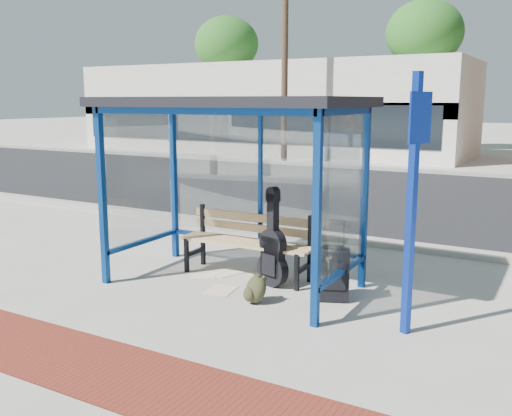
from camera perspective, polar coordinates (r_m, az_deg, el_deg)
The scene contains 19 objects.
ground at distance 7.54m, azimuth -2.37°, elevation -7.67°, with size 120.00×120.00×0.00m, color #B2ADA0.
brick_paver_strip at distance 5.66m, azimuth -16.86°, elevation -14.55°, with size 60.00×1.00×0.01m, color maroon.
curb_near at distance 10.01m, azimuth 6.43°, elevation -2.74°, with size 60.00×0.25×0.12m, color gray.
street_asphalt at distance 14.77m, azimuth 14.24°, elevation 1.13°, with size 60.00×10.00×0.00m, color black.
curb_far at distance 19.68m, azimuth 18.22°, elevation 3.42°, with size 60.00×0.25×0.12m, color gray.
far_sidewalk at distance 21.54m, azimuth 19.23°, elevation 3.79°, with size 60.00×4.00×0.01m, color #B2ADA0.
bus_shelter at distance 7.22m, azimuth -2.20°, elevation 8.27°, with size 3.30×1.80×2.42m.
storefront_white at distance 27.25m, azimuth 1.53°, elevation 9.92°, with size 18.00×6.04×4.00m.
tree_left at distance 33.38m, azimuth -2.96°, elevation 15.99°, with size 3.60×3.60×7.03m.
tree_mid at distance 29.04m, azimuth 16.50°, elevation 16.37°, with size 3.60×3.60×7.03m.
utility_pole_west at distance 21.86m, azimuth 2.90°, elevation 15.24°, with size 1.60×0.24×8.00m.
bench at distance 7.80m, azimuth -0.73°, elevation -3.14°, with size 1.92×0.49×0.90m.
guitar_bag at distance 7.36m, azimuth 1.68°, elevation -4.48°, with size 0.47×0.25×1.23m.
suitcase at distance 6.95m, azimuth 7.64°, elevation -6.62°, with size 0.46×0.38×0.69m.
backpack at distance 6.84m, azimuth -0.10°, elevation -8.18°, with size 0.35×0.33×0.34m.
sign_post at distance 5.86m, azimuth 15.42°, elevation 1.64°, with size 0.17×0.32×2.65m.
newspaper_a at distance 7.91m, azimuth -5.33°, elevation -6.81°, with size 0.33×0.26×0.01m, color white.
newspaper_b at distance 7.33m, azimuth -3.55°, elevation -8.20°, with size 0.42×0.33×0.01m, color white.
newspaper_c at distance 8.04m, azimuth -2.99°, elevation -6.47°, with size 0.41×0.33×0.01m, color white.
Camera 1 is at (3.79, -6.07, 2.38)m, focal length 40.00 mm.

